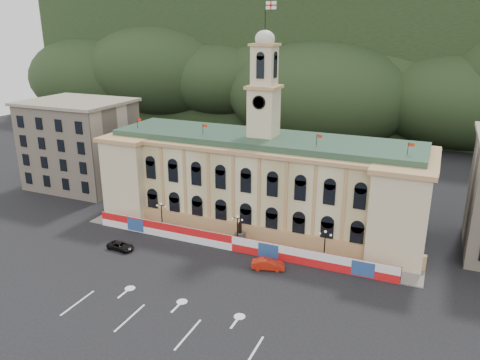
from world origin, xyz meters
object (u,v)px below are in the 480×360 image
at_px(statue, 240,236).
at_px(black_suv, 121,246).
at_px(red_sedan, 268,264).
at_px(lamp_center, 237,228).

bearing_deg(statue, black_suv, -149.19).
bearing_deg(black_suv, red_sedan, -78.35).
height_order(red_sedan, black_suv, red_sedan).
xyz_separation_m(statue, lamp_center, (0.00, -1.00, 1.89)).
bearing_deg(statue, red_sedan, -41.19).
bearing_deg(red_sedan, statue, 32.84).
distance_m(red_sedan, black_suv, 23.55).
height_order(statue, lamp_center, lamp_center).
distance_m(statue, lamp_center, 2.14).
xyz_separation_m(red_sedan, black_suv, (-23.30, -3.40, -0.17)).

